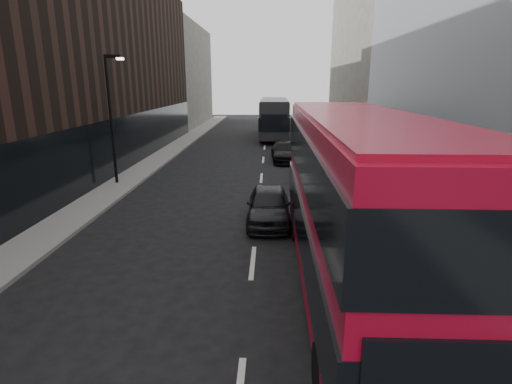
# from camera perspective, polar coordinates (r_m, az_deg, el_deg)

# --- Properties ---
(sidewalk_right) EXTENTS (3.00, 80.00, 0.15)m
(sidewalk_right) POSITION_cam_1_polar(r_m,az_deg,el_deg) (30.38, 15.33, 4.14)
(sidewalk_right) COLOR slate
(sidewalk_right) RESTS_ON ground
(sidewalk_left) EXTENTS (2.00, 80.00, 0.15)m
(sidewalk_left) POSITION_cam_1_polar(r_m,az_deg,el_deg) (30.78, -14.10, 4.37)
(sidewalk_left) COLOR slate
(sidewalk_left) RESTS_ON ground
(building_modern_block) EXTENTS (5.03, 22.00, 20.00)m
(building_modern_block) POSITION_cam_1_polar(r_m,az_deg,el_deg) (27.63, 27.62, 22.48)
(building_modern_block) COLOR #9CA2A6
(building_modern_block) RESTS_ON ground
(building_victorian) EXTENTS (6.50, 24.00, 21.00)m
(building_victorian) POSITION_cam_1_polar(r_m,az_deg,el_deg) (49.39, 15.67, 19.44)
(building_victorian) COLOR #615B55
(building_victorian) RESTS_ON ground
(building_left_mid) EXTENTS (5.00, 24.00, 14.00)m
(building_left_mid) POSITION_cam_1_polar(r_m,az_deg,el_deg) (36.12, -18.17, 16.70)
(building_left_mid) COLOR black
(building_left_mid) RESTS_ON ground
(building_left_far) EXTENTS (5.00, 20.00, 13.00)m
(building_left_far) POSITION_cam_1_polar(r_m,az_deg,el_deg) (57.32, -10.44, 15.94)
(building_left_far) COLOR #615B55
(building_left_far) RESTS_ON ground
(street_lamp) EXTENTS (1.06, 0.22, 7.00)m
(street_lamp) POSITION_cam_1_polar(r_m,az_deg,el_deg) (23.76, -19.93, 10.79)
(street_lamp) COLOR black
(street_lamp) RESTS_ON sidewalk_left
(red_bus) EXTENTS (2.90, 12.37, 4.98)m
(red_bus) POSITION_cam_1_polar(r_m,az_deg,el_deg) (10.80, 14.08, -0.96)
(red_bus) COLOR maroon
(red_bus) RESTS_ON ground
(grey_bus) EXTENTS (2.98, 12.47, 4.01)m
(grey_bus) POSITION_cam_1_polar(r_m,az_deg,el_deg) (43.10, 2.60, 10.63)
(grey_bus) COLOR black
(grey_bus) RESTS_ON ground
(car_a) EXTENTS (1.79, 4.43, 1.51)m
(car_a) POSITION_cam_1_polar(r_m,az_deg,el_deg) (16.78, 1.84, -1.83)
(car_a) COLOR black
(car_a) RESTS_ON ground
(car_b) EXTENTS (1.82, 4.04, 1.29)m
(car_b) POSITION_cam_1_polar(r_m,az_deg,el_deg) (23.76, 7.22, 2.93)
(car_b) COLOR gray
(car_b) RESTS_ON ground
(car_c) EXTENTS (2.20, 4.96, 1.41)m
(car_c) POSITION_cam_1_polar(r_m,az_deg,el_deg) (30.15, 4.18, 5.79)
(car_c) COLOR black
(car_c) RESTS_ON ground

